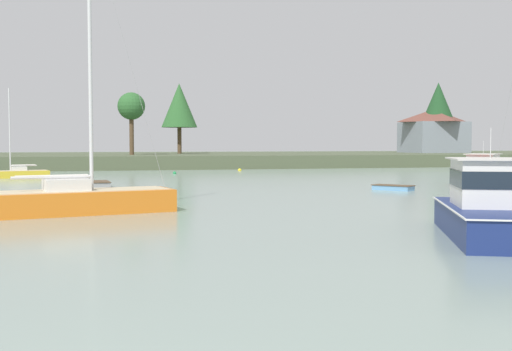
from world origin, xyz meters
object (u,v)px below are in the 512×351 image
object	(u,v)px
cruiser_navy	(485,217)
mooring_buoy_red	(95,194)
cruiser_red	(485,177)
sailboat_yellow	(16,176)
mooring_buoy_yellow	(240,170)
dinghy_grey	(100,185)
sailboat_orange	(76,207)
dinghy_skyblue	(393,188)
mooring_buoy_green	(175,173)

from	to	relation	value
cruiser_navy	mooring_buoy_red	distance (m)	27.23
cruiser_red	mooring_buoy_red	size ratio (longest dim) A/B	21.20
cruiser_navy	sailboat_yellow	bearing A→B (deg)	116.29
sailboat_yellow	mooring_buoy_yellow	world-z (taller)	sailboat_yellow
dinghy_grey	mooring_buoy_yellow	distance (m)	31.03
sailboat_orange	mooring_buoy_red	bearing A→B (deg)	85.73
mooring_buoy_red	dinghy_skyblue	bearing A→B (deg)	-1.25
sailboat_yellow	mooring_buoy_red	distance (m)	25.79
dinghy_grey	mooring_buoy_red	xyz separation A→B (m)	(-0.33, -9.20, -0.08)
mooring_buoy_green	sailboat_orange	bearing A→B (deg)	-103.36
sailboat_orange	cruiser_red	xyz separation A→B (m)	(34.33, 15.97, 0.29)
cruiser_red	mooring_buoy_red	world-z (taller)	cruiser_red
mooring_buoy_green	mooring_buoy_yellow	xyz separation A→B (m)	(9.04, 5.65, 0.01)
sailboat_yellow	mooring_buoy_green	world-z (taller)	sailboat_yellow
mooring_buoy_red	cruiser_navy	bearing A→B (deg)	-56.21
sailboat_orange	dinghy_skyblue	size ratio (longest dim) A/B	4.93
dinghy_grey	mooring_buoy_green	bearing A→B (deg)	67.13
mooring_buoy_yellow	mooring_buoy_red	bearing A→B (deg)	-117.07
dinghy_skyblue	dinghy_grey	bearing A→B (deg)	155.98
sailboat_yellow	cruiser_red	size ratio (longest dim) A/B	1.09
cruiser_navy	mooring_buoy_yellow	bearing A→B (deg)	87.35
mooring_buoy_red	mooring_buoy_yellow	distance (m)	39.12
mooring_buoy_red	mooring_buoy_yellow	size ratio (longest dim) A/B	0.81
cruiser_red	sailboat_yellow	bearing A→B (deg)	154.66
mooring_buoy_red	dinghy_grey	bearing A→B (deg)	87.96
dinghy_skyblue	cruiser_red	distance (m)	12.60
dinghy_skyblue	sailboat_yellow	world-z (taller)	sailboat_yellow
sailboat_orange	sailboat_yellow	world-z (taller)	sailboat_orange
cruiser_navy	mooring_buoy_green	bearing A→B (deg)	97.02
mooring_buoy_red	mooring_buoy_green	size ratio (longest dim) A/B	0.91
dinghy_grey	dinghy_skyblue	bearing A→B (deg)	-24.02
sailboat_orange	mooring_buoy_yellow	xyz separation A→B (m)	(18.64, 46.04, -0.24)
dinghy_grey	dinghy_skyblue	world-z (taller)	dinghy_grey
cruiser_red	mooring_buoy_green	distance (m)	34.76
sailboat_orange	mooring_buoy_green	size ratio (longest dim) A/B	34.93
sailboat_orange	mooring_buoy_red	distance (m)	11.24
sailboat_yellow	sailboat_orange	bearing A→B (deg)	-78.45
dinghy_grey	sailboat_orange	size ratio (longest dim) A/B	0.21
mooring_buoy_red	mooring_buoy_green	xyz separation A→B (m)	(8.76, 29.19, 0.01)
mooring_buoy_yellow	sailboat_orange	bearing A→B (deg)	-112.04
sailboat_yellow	mooring_buoy_green	distance (m)	17.53
sailboat_orange	dinghy_grey	bearing A→B (deg)	86.74
mooring_buoy_green	dinghy_grey	bearing A→B (deg)	-112.87
cruiser_red	mooring_buoy_yellow	size ratio (longest dim) A/B	17.11
dinghy_grey	cruiser_red	xyz separation A→B (m)	(33.16, -4.43, 0.46)
mooring_buoy_yellow	sailboat_yellow	bearing A→B (deg)	-158.22
cruiser_navy	dinghy_grey	bearing A→B (deg)	114.97
mooring_buoy_red	sailboat_yellow	bearing A→B (deg)	108.37
cruiser_navy	mooring_buoy_red	xyz separation A→B (m)	(-15.14, 22.63, -0.62)
sailboat_orange	cruiser_navy	distance (m)	19.65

